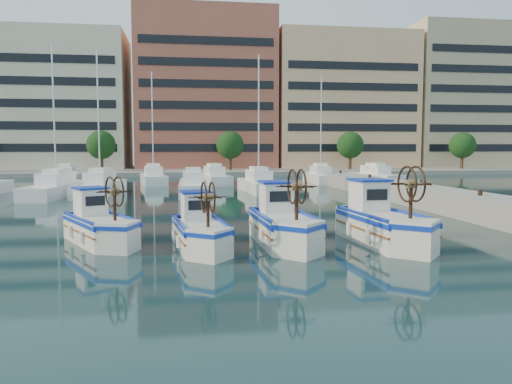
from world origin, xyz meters
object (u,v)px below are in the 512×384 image
Objects in this scene: fishing_boat_b at (200,229)px; fishing_boat_d at (382,221)px; fishing_boat_c at (283,222)px; fishing_boat_a at (99,224)px.

fishing_boat_d reaches higher than fishing_boat_b.
fishing_boat_b is 0.88× the size of fishing_boat_c.
fishing_boat_a is 4.19m from fishing_boat_b.
fishing_boat_d is (7.08, -0.03, 0.14)m from fishing_boat_b.
fishing_boat_a reaches higher than fishing_boat_b.
fishing_boat_b is (3.88, -1.58, -0.03)m from fishing_boat_a.
fishing_boat_c is at bearing 168.63° from fishing_boat_d.
fishing_boat_c is at bearing 0.22° from fishing_boat_b.
fishing_boat_c is (7.10, -1.15, 0.08)m from fishing_boat_a.
fishing_boat_c is 0.96× the size of fishing_boat_d.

